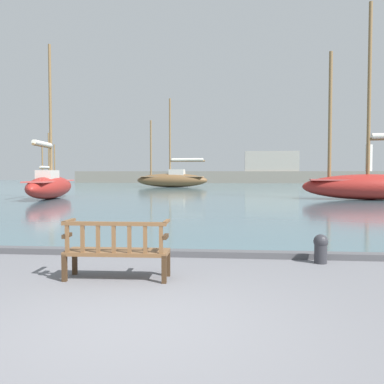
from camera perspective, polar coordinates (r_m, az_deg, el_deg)
The scene contains 10 objects.
ground_plane at distance 4.93m, azimuth -7.69°, elevation -17.07°, with size 160.00×160.00×0.00m, color slate.
harbor_water at distance 48.56m, azimuth 4.43°, elevation 0.66°, with size 100.00×80.00×0.08m, color #476670.
quay_edge_kerb at distance 8.59m, azimuth -1.67°, elevation -8.14°, with size 40.00×0.30×0.12m, color #4C4C50.
park_bench at distance 6.79m, azimuth -10.00°, elevation -7.53°, with size 1.61×0.56×0.92m.
sailboat_outer_port at distance 47.75m, azimuth -18.57°, elevation 1.26°, with size 1.51×5.30×5.81m.
sailboat_far_starboard at distance 26.96m, azimuth 22.83°, elevation 1.15°, with size 7.99×2.99×11.37m.
sailboat_mid_port at distance 27.57m, azimuth -18.38°, elevation 0.89°, with size 2.60×7.65×9.41m.
sailboat_distant_harbor at distance 46.84m, azimuth -2.67°, elevation 1.78°, with size 8.06×2.70×9.65m.
mooring_bollard at distance 8.22m, azimuth 16.78°, elevation -7.08°, with size 0.26×0.26×0.53m.
far_breakwater at distance 66.63m, azimuth 6.10°, elevation 2.38°, with size 48.23×2.40×5.89m.
Camera 1 is at (1.09, -4.52, 1.66)m, focal length 40.00 mm.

